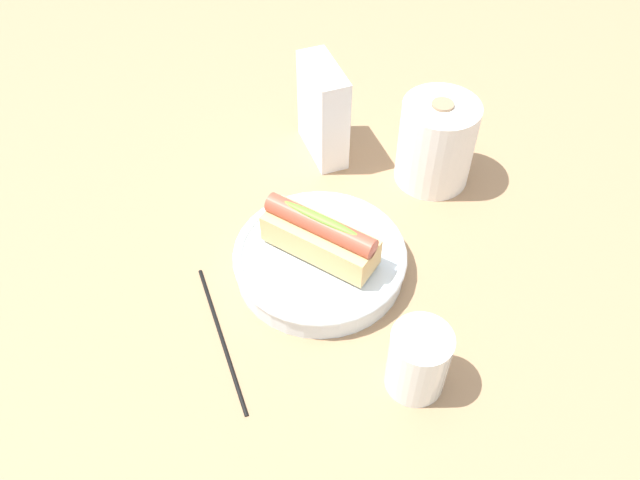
{
  "coord_description": "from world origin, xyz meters",
  "views": [
    {
      "loc": [
        0.42,
        -0.3,
        0.64
      ],
      "look_at": [
        -0.01,
        -0.01,
        0.06
      ],
      "focal_mm": 35.12,
      "sensor_mm": 36.0,
      "label": 1
    }
  ],
  "objects_px": {
    "serving_bowl": "(320,259)",
    "napkin_box": "(323,111)",
    "water_glass": "(418,363)",
    "hotdog_front": "(320,236)",
    "paper_towel_roll": "(436,143)",
    "chopstick_near": "(221,336)"
  },
  "relations": [
    {
      "from": "serving_bowl",
      "to": "napkin_box",
      "type": "bearing_deg",
      "value": 144.31
    },
    {
      "from": "serving_bowl",
      "to": "water_glass",
      "type": "xyz_separation_m",
      "value": [
        0.2,
        -0.01,
        0.02
      ]
    },
    {
      "from": "hotdog_front",
      "to": "napkin_box",
      "type": "height_order",
      "value": "napkin_box"
    },
    {
      "from": "water_glass",
      "to": "serving_bowl",
      "type": "bearing_deg",
      "value": 178.34
    },
    {
      "from": "paper_towel_roll",
      "to": "napkin_box",
      "type": "xyz_separation_m",
      "value": [
        -0.14,
        -0.1,
        0.01
      ]
    },
    {
      "from": "serving_bowl",
      "to": "hotdog_front",
      "type": "height_order",
      "value": "hotdog_front"
    },
    {
      "from": "water_glass",
      "to": "napkin_box",
      "type": "distance_m",
      "value": 0.42
    },
    {
      "from": "serving_bowl",
      "to": "water_glass",
      "type": "height_order",
      "value": "water_glass"
    },
    {
      "from": "water_glass",
      "to": "napkin_box",
      "type": "bearing_deg",
      "value": 159.52
    },
    {
      "from": "chopstick_near",
      "to": "serving_bowl",
      "type": "bearing_deg",
      "value": 111.08
    },
    {
      "from": "hotdog_front",
      "to": "napkin_box",
      "type": "bearing_deg",
      "value": 144.31
    },
    {
      "from": "napkin_box",
      "to": "hotdog_front",
      "type": "bearing_deg",
      "value": -21.37
    },
    {
      "from": "napkin_box",
      "to": "chopstick_near",
      "type": "height_order",
      "value": "napkin_box"
    },
    {
      "from": "chopstick_near",
      "to": "hotdog_front",
      "type": "bearing_deg",
      "value": 111.08
    },
    {
      "from": "hotdog_front",
      "to": "paper_towel_roll",
      "type": "height_order",
      "value": "paper_towel_roll"
    },
    {
      "from": "serving_bowl",
      "to": "paper_towel_roll",
      "type": "xyz_separation_m",
      "value": [
        -0.05,
        0.24,
        0.04
      ]
    },
    {
      "from": "water_glass",
      "to": "chopstick_near",
      "type": "distance_m",
      "value": 0.24
    },
    {
      "from": "hotdog_front",
      "to": "water_glass",
      "type": "bearing_deg",
      "value": -1.66
    },
    {
      "from": "water_glass",
      "to": "hotdog_front",
      "type": "bearing_deg",
      "value": 178.34
    },
    {
      "from": "hotdog_front",
      "to": "chopstick_near",
      "type": "height_order",
      "value": "hotdog_front"
    },
    {
      "from": "serving_bowl",
      "to": "chopstick_near",
      "type": "xyz_separation_m",
      "value": [
        0.02,
        -0.16,
        -0.02
      ]
    },
    {
      "from": "hotdog_front",
      "to": "chopstick_near",
      "type": "distance_m",
      "value": 0.17
    }
  ]
}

